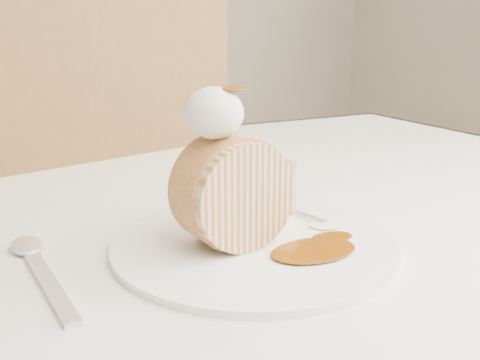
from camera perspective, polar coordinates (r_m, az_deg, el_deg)
name	(u,v)px	position (r m, az deg, el deg)	size (l,w,h in m)	color
table	(165,273)	(0.68, -8.01, -9.78)	(1.40, 0.90, 0.75)	silver
chair_far	(85,235)	(1.06, -16.18, -5.70)	(0.57, 0.57, 1.00)	brown
plate	(254,243)	(0.52, 1.51, -6.76)	(0.27, 0.27, 0.01)	white
roulade_slice	(233,192)	(0.49, -0.70, -1.32)	(0.10, 0.10, 0.06)	beige
cake_chunk	(259,192)	(0.58, 2.01, -1.28)	(0.06, 0.06, 0.05)	tan
whipped_cream	(214,113)	(0.47, -2.78, 7.15)	(0.05, 0.05, 0.05)	silver
caramel_drizzle	(233,83)	(0.47, -0.75, 10.32)	(0.03, 0.02, 0.01)	#652E04
caramel_pool	(313,250)	(0.49, 7.84, -7.43)	(0.08, 0.05, 0.00)	#652E04
fork	(286,209)	(0.60, 4.91, -3.12)	(0.02, 0.16, 0.00)	silver
spoon	(50,286)	(0.46, -19.59, -10.57)	(0.03, 0.17, 0.00)	silver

